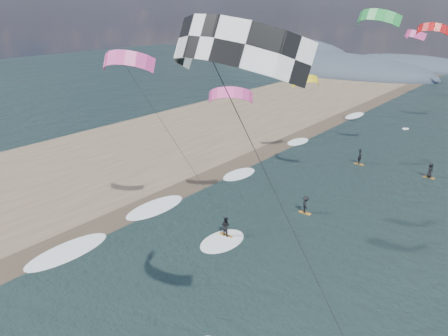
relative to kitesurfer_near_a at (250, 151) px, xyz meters
The scene contains 8 objects.
sand_strip 36.39m from the kitesurfer_near_a, 164.54° to the left, with size 26.00×240.00×0.00m, color brown.
wet_sand_strip 26.12m from the kitesurfer_near_a, 156.40° to the left, with size 3.00×240.00×0.00m, color #382D23.
coastal_hills 120.30m from the kitesurfer_near_a, 116.61° to the left, with size 80.00×41.00×15.00m.
kitesurfer_near_a is the anchor object (origin of this frame).
kitesurfer_near_b 17.65m from the kitesurfer_near_a, 145.35° to the left, with size 6.95×8.68×14.74m.
far_kitesurfers 32.98m from the kitesurfer_near_a, 104.04° to the left, with size 8.34×16.18×1.81m.
bg_kite_field 51.15m from the kitesurfer_near_a, 99.86° to the left, with size 12.70×77.22×10.38m.
shoreline_surf 27.25m from the kitesurfer_near_a, 144.74° to the left, with size 2.40×79.40×0.11m.
Camera 1 is at (15.23, -8.36, 16.87)m, focal length 35.00 mm.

